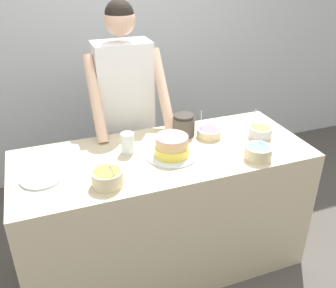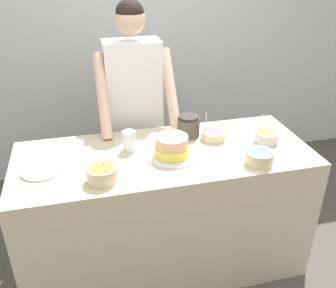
# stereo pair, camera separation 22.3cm
# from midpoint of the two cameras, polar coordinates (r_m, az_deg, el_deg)

# --- Properties ---
(wall_back) EXTENTS (10.00, 0.05, 2.60)m
(wall_back) POSITION_cam_midpoint_polar(r_m,az_deg,el_deg) (3.46, -10.96, 15.59)
(wall_back) COLOR silver
(wall_back) RESTS_ON ground_plane
(counter) EXTENTS (1.82, 0.74, 0.89)m
(counter) POSITION_cam_midpoint_polar(r_m,az_deg,el_deg) (2.54, -3.13, -10.24)
(counter) COLOR #C6B793
(counter) RESTS_ON ground_plane
(person_baker) EXTENTS (0.54, 0.48, 1.72)m
(person_baker) POSITION_cam_midpoint_polar(r_m,az_deg,el_deg) (2.73, -8.98, 6.72)
(person_baker) COLOR #2D2D38
(person_baker) RESTS_ON ground_plane
(cake) EXTENTS (0.31, 0.31, 0.13)m
(cake) POSITION_cam_midpoint_polar(r_m,az_deg,el_deg) (2.23, -2.27, -0.58)
(cake) COLOR silver
(cake) RESTS_ON counter
(frosting_bowl_blue) EXTENTS (0.16, 0.16, 0.14)m
(frosting_bowl_blue) POSITION_cam_midpoint_polar(r_m,az_deg,el_deg) (2.25, 10.89, -1.26)
(frosting_bowl_blue) COLOR beige
(frosting_bowl_blue) RESTS_ON counter
(frosting_bowl_orange) EXTENTS (0.17, 0.17, 0.16)m
(frosting_bowl_orange) POSITION_cam_midpoint_polar(r_m,az_deg,el_deg) (2.02, -12.38, -5.09)
(frosting_bowl_orange) COLOR beige
(frosting_bowl_orange) RESTS_ON counter
(frosting_bowl_purple) EXTENTS (0.16, 0.16, 0.17)m
(frosting_bowl_purple) POSITION_cam_midpoint_polar(r_m,az_deg,el_deg) (2.48, 3.73, 1.72)
(frosting_bowl_purple) COLOR beige
(frosting_bowl_purple) RESTS_ON counter
(frosting_bowl_olive) EXTENTS (0.15, 0.15, 0.17)m
(frosting_bowl_olive) POSITION_cam_midpoint_polar(r_m,az_deg,el_deg) (2.52, 11.46, 1.81)
(frosting_bowl_olive) COLOR silver
(frosting_bowl_olive) RESTS_ON counter
(drinking_glass) EXTENTS (0.08, 0.08, 0.13)m
(drinking_glass) POSITION_cam_midpoint_polar(r_m,az_deg,el_deg) (2.30, -8.94, 0.10)
(drinking_glass) COLOR silver
(drinking_glass) RESTS_ON counter
(ceramic_plate) EXTENTS (0.23, 0.23, 0.01)m
(ceramic_plate) POSITION_cam_midpoint_polar(r_m,az_deg,el_deg) (2.19, -21.56, -4.96)
(ceramic_plate) COLOR silver
(ceramic_plate) RESTS_ON counter
(stoneware_jar) EXTENTS (0.15, 0.15, 0.14)m
(stoneware_jar) POSITION_cam_midpoint_polar(r_m,az_deg,el_deg) (2.48, -0.16, 2.84)
(stoneware_jar) COLOR #4C4742
(stoneware_jar) RESTS_ON counter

